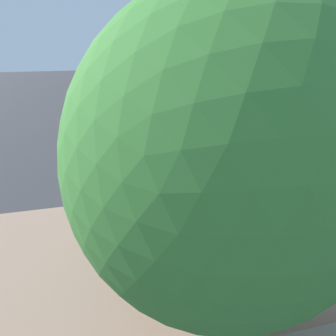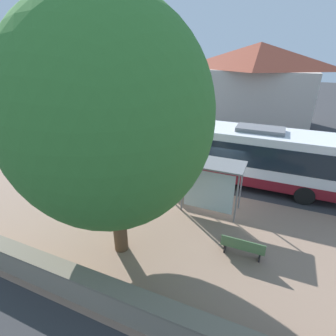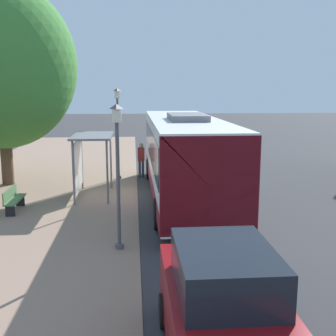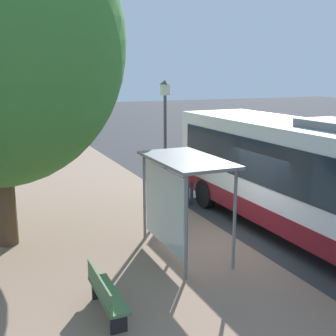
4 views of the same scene
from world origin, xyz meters
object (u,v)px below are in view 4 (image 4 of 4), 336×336
at_px(bus_shelter, 181,177).
at_px(street_lamp_far, 165,136).
at_px(bus, 318,180).
at_px(bench, 105,294).
at_px(pedestrian, 190,177).

height_order(bus_shelter, street_lamp_far, street_lamp_far).
height_order(bus, bench, bus).
bearing_deg(pedestrian, bus_shelter, -120.34).
bearing_deg(bus_shelter, bus, -11.56).
relative_size(pedestrian, street_lamp_far, 0.39).
xyz_separation_m(bus, street_lamp_far, (-2.76, 4.17, 0.83)).
bearing_deg(bench, street_lamp_far, 55.90).
xyz_separation_m(bus_shelter, pedestrian, (2.18, 3.73, -1.08)).
bearing_deg(bench, pedestrian, 50.23).
relative_size(bus, bus_shelter, 3.95).
bearing_deg(pedestrian, street_lamp_far, -163.02).
bearing_deg(bus_shelter, pedestrian, 59.66).
distance_m(bus, bench, 6.66).
bearing_deg(bench, bus, 10.77).
height_order(bus, bus_shelter, bus).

